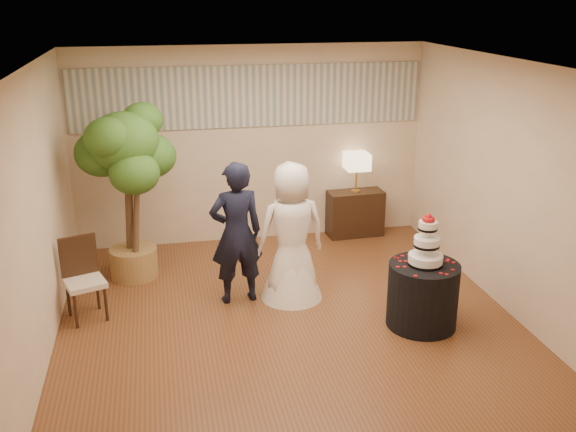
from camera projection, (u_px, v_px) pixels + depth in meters
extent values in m
cube|color=brown|center=(287.00, 315.00, 7.27)|extent=(5.00, 5.00, 0.00)
cube|color=white|center=(286.00, 63.00, 6.34)|extent=(5.00, 5.00, 0.00)
cube|color=beige|center=(251.00, 146.00, 9.12)|extent=(5.00, 0.06, 2.80)
cube|color=beige|center=(358.00, 303.00, 4.50)|extent=(5.00, 0.06, 2.80)
cube|color=beige|center=(39.00, 213.00, 6.33)|extent=(0.06, 5.00, 2.80)
cube|color=beige|center=(502.00, 184.00, 7.29)|extent=(0.06, 5.00, 2.80)
cube|color=#A7A999|center=(250.00, 96.00, 8.87)|extent=(4.90, 0.02, 0.85)
imported|color=black|center=(236.00, 233.00, 7.36)|extent=(0.66, 0.48, 1.69)
imported|color=white|center=(292.00, 232.00, 7.44)|extent=(0.88, 0.81, 1.66)
cylinder|color=black|center=(423.00, 295.00, 6.95)|extent=(0.93, 0.93, 0.72)
cube|color=black|center=(355.00, 213.00, 9.57)|extent=(0.83, 0.40, 0.68)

